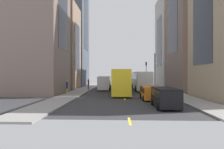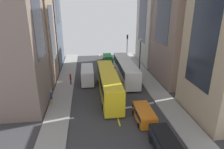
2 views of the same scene
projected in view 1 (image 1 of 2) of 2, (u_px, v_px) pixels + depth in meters
The scene contains 23 objects.
ground_plane at pixel (123, 91), 32.78m from camera, with size 41.46×41.46×0.00m, color #333335.
sidewalk_west at pixel (165, 91), 32.50m from camera, with size 2.97×44.00×0.15m, color gray.
sidewalk_east at pixel (82, 91), 33.06m from camera, with size 2.97×44.00×0.15m, color gray.
lane_stripe_0 at pixel (122, 85), 53.76m from camera, with size 0.16×2.00×0.01m, color yellow.
lane_stripe_1 at pixel (122, 87), 43.27m from camera, with size 0.16×2.00×0.01m, color yellow.
lane_stripe_2 at pixel (123, 91), 32.78m from camera, with size 0.16×2.00×0.01m, color yellow.
lane_stripe_3 at pixel (125, 99), 22.29m from camera, with size 0.16×2.00×0.01m, color yellow.
lane_stripe_4 at pixel (130, 121), 11.79m from camera, with size 0.16×2.00×0.01m, color yellow.
building_west_0 at pixel (174, 42), 45.29m from camera, with size 7.31×10.36×21.49m.
building_west_1 at pixel (194, 7), 33.63m from camera, with size 7.67×10.45×29.82m.
building_east_0 at pixel (74, 6), 47.03m from camera, with size 6.27×9.87×39.74m.
building_east_1 at pixel (59, 47), 37.21m from camera, with size 7.36×7.35×16.48m.
city_bus_white at pixel (141, 79), 35.77m from camera, with size 2.80×12.87×3.35m.
streetcar_yellow at pixel (121, 79), 29.41m from camera, with size 2.70×13.45×3.59m.
delivery_van_white at pixel (104, 82), 35.30m from camera, with size 2.25×6.10×2.58m.
car_black_0 at pixel (165, 96), 16.68m from camera, with size 2.00×4.18×1.74m.
car_green_1 at pixel (128, 82), 47.69m from camera, with size 2.05×4.26×1.52m.
car_orange_2 at pixel (150, 92), 21.90m from camera, with size 2.05×4.36×1.57m.
pedestrian_crossing_near at pixel (88, 84), 34.35m from camera, with size 0.30×0.30×2.00m.
pedestrian_waiting_curb at pixel (120, 82), 40.91m from camera, with size 0.33×0.33×2.23m.
pedestrian_walking_far at pixel (67, 86), 27.78m from camera, with size 0.29×0.29×1.90m.
traffic_light_near_corner at pixel (146, 69), 47.85m from camera, with size 0.32×0.44×5.91m.
streetlamp_near at pixel (155, 67), 36.64m from camera, with size 0.44×0.44×6.87m.
Camera 1 is at (0.64, 32.82, 2.95)m, focal length 30.28 mm.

